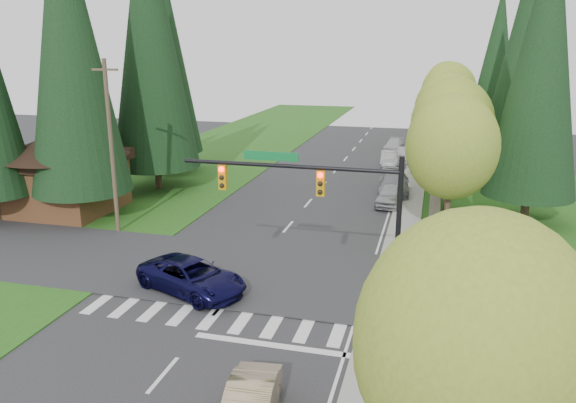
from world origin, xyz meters
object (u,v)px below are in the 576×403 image
at_px(suv_navy, 192,276).
at_px(parked_car_a, 390,195).
at_px(parked_car_b, 394,183).
at_px(parked_car_d, 404,155).
at_px(parked_car_e, 394,145).
at_px(parked_car_c, 389,160).

xyz_separation_m(suv_navy, parked_car_a, (7.38, 16.61, -0.03)).
xyz_separation_m(parked_car_b, parked_car_d, (0.00, 11.39, 0.00)).
bearing_deg(parked_car_a, parked_car_b, 94.63).
distance_m(suv_navy, parked_car_a, 18.18).
relative_size(parked_car_a, parked_car_b, 0.78).
bearing_deg(parked_car_d, suv_navy, -105.22).
bearing_deg(parked_car_e, suv_navy, -94.68).
height_order(parked_car_b, parked_car_e, parked_car_b).
height_order(suv_navy, parked_car_d, parked_car_d).
xyz_separation_m(parked_car_c, parked_car_e, (-0.25, 8.46, -0.10)).
xyz_separation_m(suv_navy, parked_car_c, (6.23, 29.20, -0.03)).
bearing_deg(parked_car_c, parked_car_b, -86.04).
height_order(suv_navy, parked_car_e, suv_navy).
bearing_deg(parked_car_b, suv_navy, -114.25).
height_order(parked_car_a, parked_car_e, parked_car_a).
height_order(suv_navy, parked_car_a, suv_navy).
bearing_deg(parked_car_e, parked_car_b, -81.14).
bearing_deg(suv_navy, parked_car_d, 9.41).
bearing_deg(parked_car_d, parked_car_e, 100.53).
height_order(parked_car_a, parked_car_c, parked_car_c).
bearing_deg(parked_car_a, parked_car_c, 99.84).
bearing_deg(parked_car_d, parked_car_b, -91.98).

